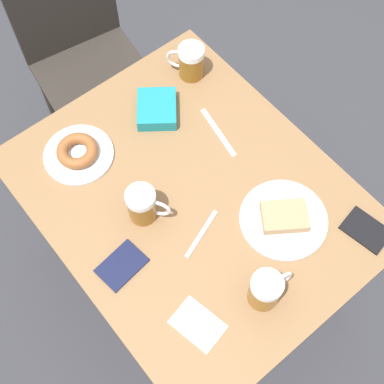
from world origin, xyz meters
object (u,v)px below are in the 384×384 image
beer_mug_center (190,61)px  knife (218,132)px  chair (79,43)px  passport_near_edge (122,265)px  napkin_folded (198,324)px  plate_with_donut (78,153)px  plate_with_cake (284,218)px  beer_mug_right (266,290)px  blue_pouch (157,109)px  beer_mug_left (143,205)px  fork (201,234)px  passport_far_edge (366,230)px

beer_mug_center → knife: beer_mug_center is taller
chair → passport_near_edge: bearing=-106.6°
beer_mug_center → napkin_folded: 0.82m
knife → passport_near_edge: (-0.48, -0.16, 0.00)m
chair → plate_with_donut: (-0.31, -0.52, 0.19)m
chair → plate_with_cake: size_ratio=3.66×
beer_mug_right → blue_pouch: (0.14, 0.64, -0.04)m
plate_with_cake → beer_mug_center: 0.59m
plate_with_cake → knife: plate_with_cake is taller
napkin_folded → blue_pouch: size_ratio=0.80×
beer_mug_left → beer_mug_right: same height
plate_with_cake → fork: (-0.21, 0.11, -0.01)m
beer_mug_left → blue_pouch: (0.24, 0.25, -0.04)m
passport_near_edge → beer_mug_right: bearing=-51.7°
blue_pouch → chair: bearing=86.4°
beer_mug_center → passport_near_edge: 0.69m
beer_mug_left → passport_far_edge: beer_mug_left is taller
chair → beer_mug_left: 0.87m
plate_with_cake → plate_with_donut: (-0.33, 0.54, 0.00)m
chair → napkin_folded: size_ratio=6.29×
passport_far_edge → knife: bearing=101.8°
beer_mug_right → plate_with_cake: bearing=33.1°
fork → passport_near_edge: size_ratio=1.14×
chair → fork: bearing=-92.8°
beer_mug_center → beer_mug_right: 0.77m
napkin_folded → blue_pouch: 0.67m
fork → passport_far_edge: (0.36, -0.28, 0.00)m
plate_with_donut → beer_mug_left: beer_mug_left is taller
knife → passport_far_edge: passport_far_edge is taller
fork → passport_far_edge: size_ratio=1.12×
plate_with_donut → beer_mug_right: bearing=-78.6°
napkin_folded → passport_near_edge: size_ratio=1.06×
plate_with_donut → beer_mug_center: beer_mug_center is taller
beer_mug_left → beer_mug_right: 0.40m
knife → passport_far_edge: (0.11, -0.51, 0.00)m
beer_mug_left → passport_near_edge: size_ratio=0.84×
plate_with_donut → passport_far_edge: (0.48, -0.71, -0.01)m
chair → knife: (0.06, -0.72, 0.17)m
beer_mug_center → passport_far_edge: bearing=-88.0°
napkin_folded → passport_near_edge: 0.26m
fork → blue_pouch: blue_pouch is taller
beer_mug_right → napkin_folded: size_ratio=0.86×
beer_mug_center → passport_far_edge: beer_mug_center is taller
plate_with_cake → beer_mug_left: size_ratio=2.16×
napkin_folded → knife: 0.59m
napkin_folded → knife: bearing=44.4°
plate_with_cake → knife: (0.05, 0.34, -0.01)m
knife → blue_pouch: size_ratio=1.07×
beer_mug_left → passport_near_edge: 0.17m
chair → passport_far_edge: chair is taller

